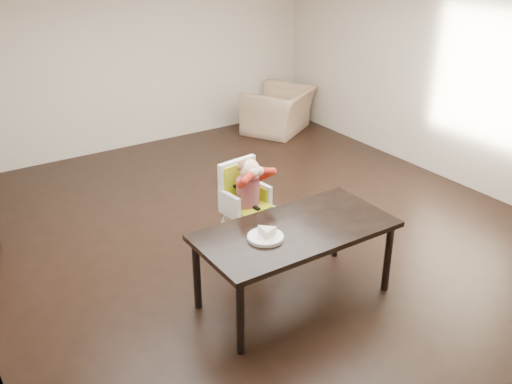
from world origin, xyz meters
TOP-DOWN VIEW (x-y plane):
  - ground at (0.00, 0.00)m, footprint 7.00×7.00m
  - room_walls at (0.00, 0.00)m, footprint 6.02×7.02m
  - dining_table at (-0.46, -1.19)m, footprint 1.80×0.90m
  - high_chair at (-0.48, -0.41)m, footprint 0.54×0.54m
  - plate at (-0.78, -1.19)m, footprint 0.34×0.34m
  - armchair at (2.20, 2.80)m, footprint 1.32×1.18m

SIDE VIEW (x-z plane):
  - ground at x=0.00m, z-range 0.00..0.00m
  - armchair at x=2.20m, z-range 0.00..0.97m
  - dining_table at x=-0.46m, z-range 0.30..1.05m
  - plate at x=-0.78m, z-range 0.74..0.83m
  - high_chair at x=-0.48m, z-range 0.24..1.40m
  - room_walls at x=0.00m, z-range 0.50..3.21m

